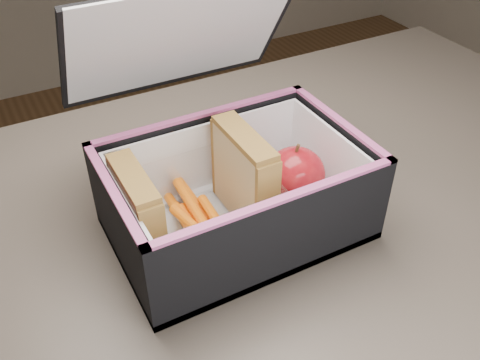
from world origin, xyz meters
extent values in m
cube|color=#51483D|center=(0.00, 0.00, 0.73)|extent=(1.20, 0.80, 0.03)
cube|color=#382D26|center=(0.55, 0.35, 0.36)|extent=(0.05, 0.05, 0.72)
cube|color=black|center=(-0.06, 0.16, 0.94)|extent=(0.29, 0.11, 0.16)
cube|color=tan|center=(-0.19, 0.02, 0.82)|extent=(0.01, 0.09, 0.10)
cube|color=#B95966|center=(-0.18, 0.02, 0.81)|extent=(0.01, 0.09, 0.09)
cube|color=tan|center=(-0.17, 0.02, 0.82)|extent=(0.01, 0.09, 0.10)
cube|color=olive|center=(-0.18, 0.02, 0.87)|extent=(0.03, 0.10, 0.01)
cube|color=tan|center=(-0.06, 0.02, 0.82)|extent=(0.01, 0.10, 0.11)
cube|color=#B95966|center=(-0.05, 0.02, 0.82)|extent=(0.01, 0.10, 0.10)
cube|color=tan|center=(-0.04, 0.02, 0.82)|extent=(0.01, 0.10, 0.11)
cube|color=olive|center=(-0.05, 0.02, 0.88)|extent=(0.03, 0.10, 0.01)
cylinder|color=#F35B16|center=(-0.12, 0.00, 0.77)|extent=(0.02, 0.10, 0.01)
cylinder|color=#F35B16|center=(-0.10, 0.05, 0.78)|extent=(0.01, 0.10, 0.01)
cylinder|color=#F35B16|center=(-0.11, 0.04, 0.80)|extent=(0.02, 0.10, 0.01)
cylinder|color=#F35B16|center=(-0.10, 0.04, 0.77)|extent=(0.02, 0.10, 0.01)
cylinder|color=#F35B16|center=(-0.13, 0.01, 0.78)|extent=(0.01, 0.10, 0.01)
cylinder|color=#F35B16|center=(-0.10, -0.01, 0.80)|extent=(0.02, 0.10, 0.01)
cylinder|color=#F35B16|center=(-0.12, -0.01, 0.77)|extent=(0.01, 0.10, 0.01)
cylinder|color=#F35B16|center=(-0.12, 0.00, 0.78)|extent=(0.01, 0.10, 0.01)
cylinder|color=#F35B16|center=(-0.13, -0.01, 0.80)|extent=(0.03, 0.10, 0.01)
cylinder|color=#F35B16|center=(-0.12, 0.04, 0.77)|extent=(0.01, 0.10, 0.01)
cube|color=white|center=(0.01, 0.02, 0.77)|extent=(0.09, 0.09, 0.01)
ellipsoid|color=maroon|center=(0.02, 0.02, 0.81)|extent=(0.10, 0.10, 0.07)
cylinder|color=#4D341B|center=(0.02, 0.02, 0.84)|extent=(0.01, 0.01, 0.01)
camera|label=1|loc=(-0.29, -0.41, 1.20)|focal=40.00mm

